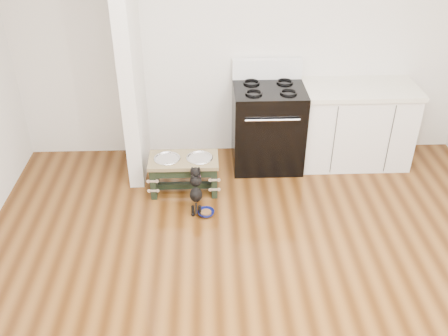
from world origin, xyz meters
TOP-DOWN VIEW (x-y plane):
  - ground at (0.00, 0.00)m, footprint 5.00×5.00m
  - room_shell at (0.00, 0.00)m, footprint 5.00×5.00m
  - partition_wall at (-1.18, 2.10)m, footprint 0.15×0.80m
  - oven_range at (0.25, 2.16)m, footprint 0.76×0.69m
  - cabinet_run at (1.23, 2.18)m, footprint 1.24×0.64m
  - dog_feeder at (-0.67, 1.63)m, footprint 0.71×0.38m
  - puppy at (-0.54, 1.30)m, footprint 0.12×0.36m
  - floor_bowl at (-0.45, 1.19)m, footprint 0.17×0.17m

SIDE VIEW (x-z plane):
  - ground at x=0.00m, z-range 0.00..0.00m
  - floor_bowl at x=-0.45m, z-range 0.00..0.05m
  - puppy at x=-0.54m, z-range 0.02..0.45m
  - dog_feeder at x=-0.67m, z-range 0.07..0.48m
  - cabinet_run at x=1.23m, z-range 0.00..0.91m
  - oven_range at x=0.25m, z-range -0.09..1.05m
  - partition_wall at x=-1.18m, z-range 0.00..2.70m
  - room_shell at x=0.00m, z-range -0.88..4.12m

